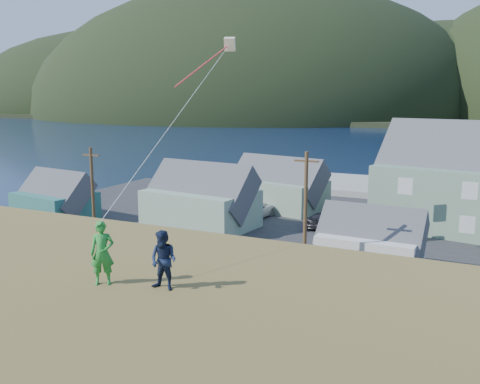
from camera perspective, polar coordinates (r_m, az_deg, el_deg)
name	(u,v)px	position (r m, az deg, el deg)	size (l,w,h in m)	color
ground	(292,295)	(34.65, 5.62, -10.88)	(900.00, 900.00, 0.00)	#0A1638
grass_strip	(281,305)	(32.89, 4.40, -11.97)	(110.00, 8.00, 0.10)	#4C3D19
waterfront_lot	(356,232)	(50.22, 12.29, -4.22)	(72.00, 36.00, 0.12)	#28282B
wharf	(353,185)	(73.41, 11.92, 0.71)	(26.00, 14.00, 0.90)	gray
far_shore	(478,113)	(360.76, 24.03, 7.72)	(900.00, 320.00, 2.00)	black
shed_teal	(55,198)	(56.49, -19.15, -0.61)	(8.55, 6.55, 6.15)	#2F6E69
shed_palegreen_near	(201,199)	(50.51, -4.22, -0.71)	(11.02, 7.71, 7.51)	gray
shed_white	(370,242)	(38.99, 13.75, -5.23)	(7.45, 5.09, 5.78)	silver
shed_palegreen_far	(277,185)	(58.61, 4.00, 0.73)	(11.57, 8.15, 7.07)	gray
utility_poles	(293,220)	(34.84, 5.73, -3.01)	(31.56, 0.24, 8.95)	#47331E
parked_cars	(283,208)	(55.90, 4.58, -1.70)	(24.81, 12.72, 1.53)	#3A4892
kite_flyer_green	(102,253)	(15.73, -14.48, -6.33)	(0.67, 0.44, 1.84)	#248730
kite_flyer_navy	(164,260)	(15.02, -8.16, -7.23)	(0.81, 0.63, 1.68)	#16203D
kite_rig	(224,50)	(23.14, -1.70, 14.95)	(0.96, 4.99, 10.98)	beige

